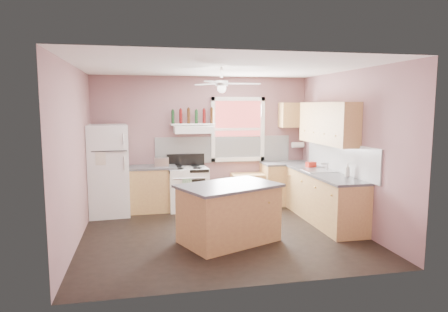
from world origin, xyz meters
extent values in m
plane|color=black|center=(0.00, 0.00, 0.00)|extent=(4.50, 4.50, 0.00)
plane|color=white|center=(0.00, 0.00, 2.70)|extent=(4.50, 4.50, 0.00)
cube|color=#875E61|center=(0.00, 2.02, 1.35)|extent=(4.50, 0.05, 2.70)
cube|color=#875E61|center=(2.27, 0.00, 1.35)|extent=(0.05, 4.00, 2.70)
cube|color=#875E61|center=(-2.27, 0.00, 1.35)|extent=(0.05, 4.00, 2.70)
cube|color=white|center=(0.45, 1.99, 1.18)|extent=(2.90, 0.03, 0.55)
cube|color=white|center=(2.23, 0.30, 1.18)|extent=(0.03, 2.60, 0.55)
cube|color=maroon|center=(0.75, 1.98, 1.60)|extent=(1.00, 0.02, 1.20)
cube|color=white|center=(0.75, 1.96, 1.60)|extent=(1.16, 0.07, 1.36)
cube|color=white|center=(-1.90, 1.54, 0.87)|extent=(0.79, 0.77, 1.74)
cube|color=#AE7B48|center=(-1.06, 1.70, 0.43)|extent=(0.90, 0.60, 0.86)
cube|color=#464649|center=(-1.06, 1.70, 0.88)|extent=(0.92, 0.62, 0.04)
cube|color=silver|center=(-0.89, 1.59, 0.99)|extent=(0.28, 0.16, 0.18)
cube|color=white|center=(-0.37, 1.65, 0.43)|extent=(0.81, 0.68, 0.86)
cube|color=white|center=(-0.23, 1.75, 1.62)|extent=(0.78, 0.50, 0.14)
cube|color=white|center=(-0.23, 1.87, 1.72)|extent=(0.90, 0.26, 0.03)
cube|color=#AE7B48|center=(0.91, 1.75, 0.33)|extent=(0.69, 0.48, 0.67)
cube|color=#AE7B48|center=(1.75, 1.70, 0.43)|extent=(1.00, 0.60, 0.86)
cube|color=#AE7B48|center=(1.95, 0.30, 0.43)|extent=(0.60, 2.20, 0.86)
cube|color=#464649|center=(1.75, 1.70, 0.88)|extent=(1.02, 0.62, 0.04)
cube|color=#464649|center=(1.94, 0.30, 0.88)|extent=(0.62, 2.22, 0.04)
cube|color=silver|center=(1.94, 0.50, 0.90)|extent=(0.55, 0.45, 0.03)
cylinder|color=silver|center=(2.10, 0.50, 0.97)|extent=(0.03, 0.03, 0.14)
cube|color=#AE7B48|center=(2.08, 0.50, 1.78)|extent=(0.33, 1.80, 0.76)
cube|color=#AE7B48|center=(1.95, 1.83, 1.90)|extent=(0.60, 0.33, 0.52)
cylinder|color=white|center=(2.07, 1.86, 1.25)|extent=(0.26, 0.12, 0.12)
cube|color=#AE7B48|center=(0.03, -0.42, 0.43)|extent=(1.63, 1.36, 0.86)
cube|color=#464649|center=(0.03, -0.42, 0.88)|extent=(1.73, 1.47, 0.04)
cylinder|color=white|center=(0.00, 0.00, 2.45)|extent=(0.20, 0.20, 0.08)
imported|color=silver|center=(2.13, -0.20, 1.02)|extent=(0.13, 0.13, 0.23)
cube|color=#B21C0F|center=(1.99, 0.96, 0.95)|extent=(0.20, 0.16, 0.10)
cylinder|color=#143819|center=(-0.63, 1.87, 1.87)|extent=(0.06, 0.06, 0.27)
cylinder|color=#590F0F|center=(-0.47, 1.87, 1.88)|extent=(0.06, 0.06, 0.29)
cylinder|color=#3F230F|center=(-0.31, 1.87, 1.89)|extent=(0.06, 0.06, 0.31)
cylinder|color=#143819|center=(-0.15, 1.87, 1.87)|extent=(0.06, 0.06, 0.27)
cylinder|color=#590F0F|center=(0.01, 1.87, 1.88)|extent=(0.06, 0.06, 0.29)
cylinder|color=#3F230F|center=(0.17, 1.87, 1.89)|extent=(0.06, 0.06, 0.31)
camera|label=1|loc=(-1.27, -6.28, 2.10)|focal=32.00mm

